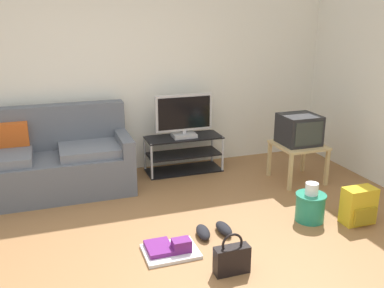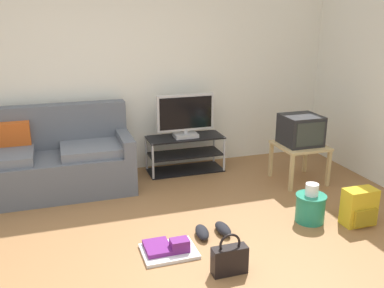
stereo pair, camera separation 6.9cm
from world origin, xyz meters
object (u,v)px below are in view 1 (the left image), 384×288
at_px(side_table, 298,149).
at_px(flat_tv, 184,116).
at_px(handbag, 232,259).
at_px(sneakers_pair, 213,230).
at_px(backpack, 359,206).
at_px(couch, 47,163).
at_px(cleaning_bucket, 310,205).
at_px(tv_stand, 184,154).
at_px(floor_tray, 170,249).
at_px(crt_tv, 299,129).

bearing_deg(side_table, flat_tv, 148.53).
xyz_separation_m(handbag, sneakers_pair, (0.09, 0.62, -0.08)).
bearing_deg(backpack, sneakers_pair, 176.00).
bearing_deg(couch, cleaning_bucket, -33.16).
bearing_deg(flat_tv, handbag, -98.57).
relative_size(side_table, sneakers_pair, 1.61).
bearing_deg(tv_stand, handbag, -98.49).
bearing_deg(side_table, cleaning_bucket, -115.30).
relative_size(backpack, cleaning_bucket, 0.92).
bearing_deg(flat_tv, cleaning_bucket, -66.13).
bearing_deg(handbag, cleaning_bucket, 27.41).
height_order(couch, flat_tv, flat_tv).
distance_m(tv_stand, side_table, 1.47).
distance_m(couch, backpack, 3.43).
height_order(tv_stand, cleaning_bucket, tv_stand).
xyz_separation_m(tv_stand, floor_tray, (-0.74, -1.90, -0.20)).
bearing_deg(floor_tray, tv_stand, 68.73).
height_order(tv_stand, backpack, tv_stand).
relative_size(tv_stand, sneakers_pair, 2.82).
bearing_deg(backpack, cleaning_bucket, 160.02).
bearing_deg(crt_tv, flat_tv, 149.08).
relative_size(flat_tv, floor_tray, 1.58).
bearing_deg(crt_tv, sneakers_pair, -147.31).
height_order(backpack, floor_tray, backpack).
relative_size(tv_stand, cleaning_bucket, 2.44).
xyz_separation_m(couch, cleaning_bucket, (2.48, -1.62, -0.19)).
distance_m(tv_stand, floor_tray, 2.05).
bearing_deg(cleaning_bucket, backpack, -25.48).
relative_size(crt_tv, handbag, 1.25).
relative_size(backpack, handbag, 1.05).
bearing_deg(couch, side_table, -12.18).
distance_m(tv_stand, handbag, 2.37).
xyz_separation_m(flat_tv, sneakers_pair, (-0.26, -1.70, -0.70)).
relative_size(crt_tv, sneakers_pair, 1.27).
xyz_separation_m(backpack, handbag, (-1.54, -0.38, -0.05)).
bearing_deg(crt_tv, floor_tray, -150.04).
distance_m(side_table, crt_tv, 0.25).
relative_size(tv_stand, floor_tray, 2.09).
distance_m(couch, flat_tv, 1.76).
bearing_deg(floor_tray, flat_tv, 68.50).
relative_size(backpack, floor_tray, 0.79).
bearing_deg(sneakers_pair, couch, 132.58).
bearing_deg(flat_tv, side_table, -31.47).
bearing_deg(cleaning_bucket, handbag, -152.59).
height_order(tv_stand, flat_tv, flat_tv).
bearing_deg(flat_tv, floor_tray, -111.50).
bearing_deg(tv_stand, flat_tv, -90.00).
xyz_separation_m(side_table, handbag, (-1.59, -1.57, -0.28)).
xyz_separation_m(side_table, cleaning_bucket, (-0.47, -0.99, -0.24)).
height_order(cleaning_bucket, floor_tray, cleaning_bucket).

